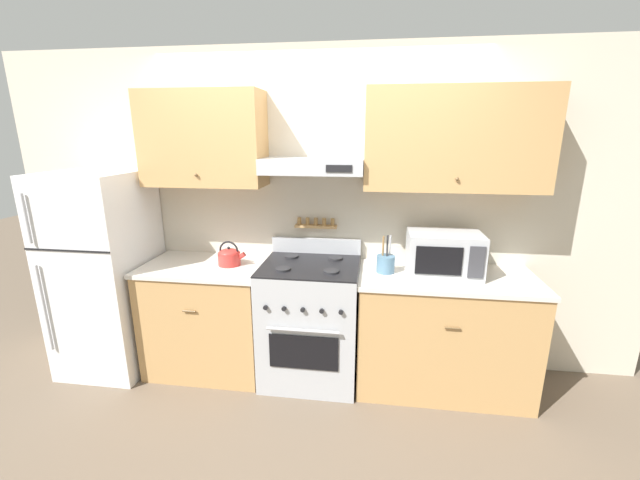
{
  "coord_description": "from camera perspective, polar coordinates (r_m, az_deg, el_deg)",
  "views": [
    {
      "loc": [
        0.46,
        -2.45,
        1.91
      ],
      "look_at": [
        0.08,
        0.27,
        1.15
      ],
      "focal_mm": 22.0,
      "sensor_mm": 36.0,
      "label": 1
    }
  ],
  "objects": [
    {
      "name": "counter_left",
      "position": [
        3.4,
        -15.81,
        -10.6
      ],
      "size": [
        0.95,
        0.66,
        0.9
      ],
      "color": "tan",
      "rests_on": "ground_plane"
    },
    {
      "name": "microwave",
      "position": [
        2.98,
        17.58,
        -1.91
      ],
      "size": [
        0.52,
        0.35,
        0.31
      ],
      "color": "#ADAFB5",
      "rests_on": "counter_right"
    },
    {
      "name": "utensil_crock",
      "position": [
        2.95,
        9.52,
        -3.36
      ],
      "size": [
        0.13,
        0.13,
        0.28
      ],
      "color": "slate",
      "rests_on": "counter_right"
    },
    {
      "name": "tea_kettle",
      "position": [
        3.15,
        -13.04,
        -2.33
      ],
      "size": [
        0.22,
        0.17,
        0.19
      ],
      "color": "red",
      "rests_on": "counter_left"
    },
    {
      "name": "ground_plane",
      "position": [
        3.14,
        -2.31,
        -22.1
      ],
      "size": [
        16.0,
        16.0,
        0.0
      ],
      "primitive_type": "plane",
      "color": "brown"
    },
    {
      "name": "refrigerator",
      "position": [
        3.64,
        -28.7,
        -4.15
      ],
      "size": [
        0.67,
        0.74,
        1.62
      ],
      "color": "white",
      "rests_on": "ground_plane"
    },
    {
      "name": "wall_back",
      "position": [
        3.12,
        0.68,
        7.26
      ],
      "size": [
        5.2,
        0.46,
        2.55
      ],
      "color": "beige",
      "rests_on": "ground_plane"
    },
    {
      "name": "counter_right",
      "position": [
        3.19,
        17.35,
        -12.57
      ],
      "size": [
        1.28,
        0.66,
        0.9
      ],
      "color": "tan",
      "rests_on": "ground_plane"
    },
    {
      "name": "stove_range",
      "position": [
        3.15,
        -1.36,
        -11.66
      ],
      "size": [
        0.73,
        0.68,
        1.07
      ],
      "color": "#ADAFB5",
      "rests_on": "ground_plane"
    }
  ]
}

